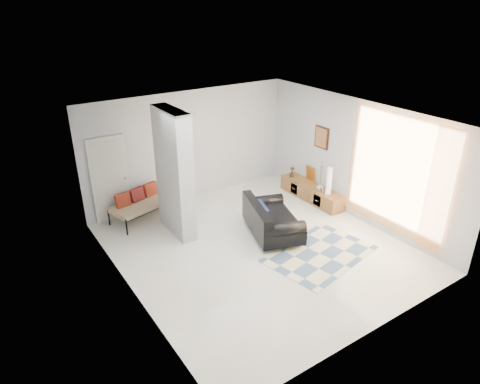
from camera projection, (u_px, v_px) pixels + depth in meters
floor at (259, 248)px, 9.05m from camera, size 6.00×6.00×0.00m
ceiling at (262, 118)px, 7.87m from camera, size 6.00×6.00×0.00m
wall_back at (189, 147)px, 10.72m from camera, size 6.00×0.00×6.00m
wall_front at (382, 258)px, 6.20m from camera, size 6.00×0.00×6.00m
wall_left at (126, 225)px, 7.07m from camera, size 0.00×6.00×6.00m
wall_right at (356, 160)px, 9.85m from camera, size 0.00×6.00×6.00m
partition_column at (174, 174)px, 9.11m from camera, size 0.35×1.20×2.80m
hallway_door at (110, 179)px, 9.79m from camera, size 0.85×0.06×2.04m
curtain at (396, 175)px, 8.92m from camera, size 0.00×2.55×2.55m
wall_art at (322, 137)px, 10.58m from camera, size 0.04×0.45×0.55m
media_console at (311, 192)px, 11.10m from camera, size 0.45×1.98×0.80m
loveseat at (270, 220)px, 9.42m from camera, size 1.42×1.84×0.76m
daybed at (145, 201)px, 10.12m from camera, size 1.84×1.14×0.77m
area_rug at (320, 254)px, 8.83m from camera, size 2.45×1.87×0.01m
cylinder_lamp at (329, 181)px, 10.41m from camera, size 0.12×0.12×0.68m
bronze_figurine at (292, 172)px, 11.49m from camera, size 0.15×0.15×0.27m
vase at (320, 187)px, 10.70m from camera, size 0.19×0.19×0.18m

